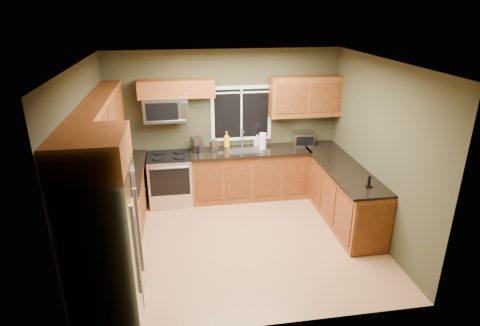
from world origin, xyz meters
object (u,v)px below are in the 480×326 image
object	(u,v)px
kettle	(214,146)
soap_bottle_a	(227,139)
refrigerator	(104,247)
microwave	(166,109)
paper_towel_roll	(263,141)
soap_bottle_b	(257,140)
cordless_phone	(369,184)
coffee_maker	(197,145)
range	(170,179)
toaster_oven	(303,139)

from	to	relation	value
kettle	soap_bottle_a	world-z (taller)	soap_bottle_a
refrigerator	soap_bottle_a	size ratio (longest dim) A/B	5.99
microwave	paper_towel_roll	world-z (taller)	microwave
paper_towel_roll	soap_bottle_b	size ratio (longest dim) A/B	1.56
microwave	cordless_phone	xyz separation A→B (m)	(2.88, -1.96, -0.74)
coffee_maker	range	bearing A→B (deg)	-172.07
range	paper_towel_roll	world-z (taller)	paper_towel_roll
coffee_maker	soap_bottle_a	world-z (taller)	soap_bottle_a
range	coffee_maker	world-z (taller)	coffee_maker
coffee_maker	kettle	size ratio (longest dim) A/B	1.06
refrigerator	coffee_maker	size ratio (longest dim) A/B	6.73
microwave	kettle	bearing A→B (deg)	-8.79
refrigerator	toaster_oven	size ratio (longest dim) A/B	4.41
microwave	kettle	distance (m)	1.05
refrigerator	microwave	world-z (taller)	microwave
microwave	toaster_oven	bearing A→B (deg)	0.25
range	toaster_oven	bearing A→B (deg)	3.38
microwave	toaster_oven	xyz separation A→B (m)	(2.49, 0.01, -0.67)
refrigerator	cordless_phone	bearing A→B (deg)	14.84
refrigerator	toaster_oven	bearing A→B (deg)	42.51
soap_bottle_b	cordless_phone	distance (m)	2.40
refrigerator	microwave	xyz separation A→B (m)	(0.69, 2.91, 0.83)
kettle	toaster_oven	bearing A→B (deg)	4.54
refrigerator	microwave	distance (m)	3.10
soap_bottle_a	microwave	bearing A→B (deg)	-174.93
soap_bottle_a	soap_bottle_b	size ratio (longest dim) A/B	1.42
refrigerator	kettle	bearing A→B (deg)	61.85
soap_bottle_b	cordless_phone	xyz separation A→B (m)	(1.25, -2.05, -0.05)
coffee_maker	cordless_phone	bearing A→B (deg)	-38.51
paper_towel_roll	range	bearing A→B (deg)	-178.79
toaster_oven	soap_bottle_a	xyz separation A→B (m)	(-1.43, 0.08, 0.03)
refrigerator	range	world-z (taller)	refrigerator
cordless_phone	kettle	bearing A→B (deg)	138.54
refrigerator	cordless_phone	xyz separation A→B (m)	(3.57, 0.95, 0.09)
paper_towel_roll	soap_bottle_a	size ratio (longest dim) A/B	1.10
coffee_maker	soap_bottle_a	xyz separation A→B (m)	(0.56, 0.16, 0.03)
range	soap_bottle_a	world-z (taller)	soap_bottle_a
soap_bottle_a	refrigerator	bearing A→B (deg)	-120.27
microwave	toaster_oven	world-z (taller)	microwave
range	microwave	world-z (taller)	microwave
refrigerator	cordless_phone	distance (m)	3.69
soap_bottle_a	toaster_oven	bearing A→B (deg)	-3.33
microwave	coffee_maker	bearing A→B (deg)	-7.62
range	toaster_oven	world-z (taller)	toaster_oven
paper_towel_roll	kettle	bearing A→B (deg)	-178.51
soap_bottle_a	soap_bottle_b	xyz separation A→B (m)	(0.57, 0.00, -0.04)
microwave	soap_bottle_a	distance (m)	1.24
coffee_maker	paper_towel_roll	bearing A→B (deg)	-1.60
cordless_phone	coffee_maker	bearing A→B (deg)	141.49
kettle	cordless_phone	bearing A→B (deg)	-41.46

